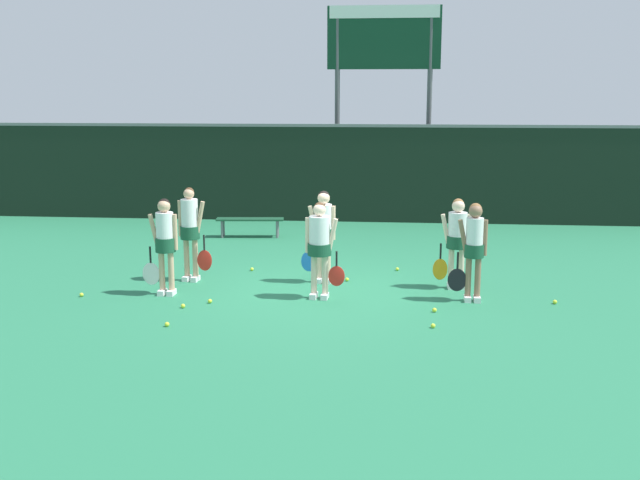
% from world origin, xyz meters
% --- Properties ---
extents(ground_plane, '(140.00, 140.00, 0.00)m').
position_xyz_m(ground_plane, '(0.00, 0.00, 0.00)').
color(ground_plane, '#26724C').
extents(fence_windscreen, '(60.00, 0.08, 2.62)m').
position_xyz_m(fence_windscreen, '(0.00, 7.21, 1.32)').
color(fence_windscreen, black).
rests_on(fence_windscreen, ground_plane).
extents(scoreboard, '(3.15, 0.15, 5.79)m').
position_xyz_m(scoreboard, '(0.96, 8.73, 4.44)').
color(scoreboard, '#515156').
rests_on(scoreboard, ground_plane).
extents(bench_courtside, '(1.64, 0.50, 0.46)m').
position_xyz_m(bench_courtside, '(-2.14, 4.79, 0.39)').
color(bench_courtside, '#19472D').
rests_on(bench_courtside, ground_plane).
extents(player_0, '(0.64, 0.35, 1.68)m').
position_xyz_m(player_0, '(-2.60, -0.53, 0.98)').
color(player_0, tan).
rests_on(player_0, ground_plane).
extents(player_1, '(0.67, 0.40, 1.65)m').
position_xyz_m(player_1, '(0.06, -0.51, 0.98)').
color(player_1, beige).
rests_on(player_1, ground_plane).
extents(player_2, '(0.63, 0.33, 1.66)m').
position_xyz_m(player_2, '(2.62, -0.45, 0.97)').
color(player_2, '#8C664C').
rests_on(player_2, ground_plane).
extents(player_3, '(0.63, 0.36, 1.74)m').
position_xyz_m(player_3, '(-2.42, 0.47, 1.02)').
color(player_3, tan).
rests_on(player_3, ground_plane).
extents(player_4, '(0.63, 0.34, 1.70)m').
position_xyz_m(player_4, '(0.02, 0.57, 1.00)').
color(player_4, beige).
rests_on(player_4, ground_plane).
extents(player_5, '(0.65, 0.38, 1.61)m').
position_xyz_m(player_5, '(2.41, 0.39, 0.96)').
color(player_5, beige).
rests_on(player_5, ground_plane).
extents(tennis_ball_0, '(0.07, 0.07, 0.07)m').
position_xyz_m(tennis_ball_0, '(-4.02, -0.82, 0.03)').
color(tennis_ball_0, '#CCE033').
rests_on(tennis_ball_0, ground_plane).
extents(tennis_ball_1, '(0.07, 0.07, 0.07)m').
position_xyz_m(tennis_ball_1, '(-1.45, 1.33, 0.03)').
color(tennis_ball_1, '#CCE033').
rests_on(tennis_ball_1, ground_plane).
extents(tennis_ball_2, '(0.07, 0.07, 0.07)m').
position_xyz_m(tennis_ball_2, '(1.39, 1.62, 0.03)').
color(tennis_ball_2, '#CCE033').
rests_on(tennis_ball_2, ground_plane).
extents(tennis_ball_3, '(0.07, 0.07, 0.07)m').
position_xyz_m(tennis_ball_3, '(0.24, 1.06, 0.03)').
color(tennis_ball_3, '#CCE033').
rests_on(tennis_ball_3, ground_plane).
extents(tennis_ball_4, '(0.07, 0.07, 0.07)m').
position_xyz_m(tennis_ball_4, '(-1.73, -1.00, 0.04)').
color(tennis_ball_4, '#CCE033').
rests_on(tennis_ball_4, ground_plane).
extents(tennis_ball_5, '(0.07, 0.07, 0.07)m').
position_xyz_m(tennis_ball_5, '(-2.06, -2.30, 0.04)').
color(tennis_ball_5, '#CCE033').
rests_on(tennis_ball_5, ground_plane).
extents(tennis_ball_6, '(0.07, 0.07, 0.07)m').
position_xyz_m(tennis_ball_6, '(1.96, -1.17, 0.04)').
color(tennis_ball_6, '#CCE033').
rests_on(tennis_ball_6, ground_plane).
extents(tennis_ball_7, '(0.07, 0.07, 0.07)m').
position_xyz_m(tennis_ball_7, '(3.97, -0.50, 0.04)').
color(tennis_ball_7, '#CCE033').
rests_on(tennis_ball_7, ground_plane).
extents(tennis_ball_8, '(0.07, 0.07, 0.07)m').
position_xyz_m(tennis_ball_8, '(1.90, -1.99, 0.03)').
color(tennis_ball_8, '#CCE033').
rests_on(tennis_ball_8, ground_plane).
extents(tennis_ball_9, '(0.07, 0.07, 0.07)m').
position_xyz_m(tennis_ball_9, '(-2.09, -1.32, 0.04)').
color(tennis_ball_9, '#CCE033').
rests_on(tennis_ball_9, ground_plane).
extents(tennis_ball_10, '(0.07, 0.07, 0.07)m').
position_xyz_m(tennis_ball_10, '(0.46, 0.69, 0.03)').
color(tennis_ball_10, '#CCE033').
rests_on(tennis_ball_10, ground_plane).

